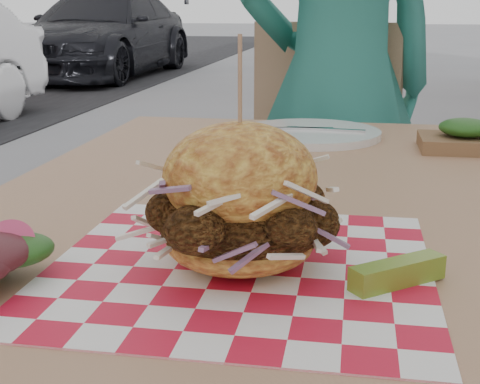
% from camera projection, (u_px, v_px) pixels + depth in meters
% --- Properties ---
extents(diner, '(0.68, 0.58, 1.59)m').
position_uv_depth(diner, '(338.00, 86.00, 1.72)').
color(diner, '#2C7F71').
rests_on(diner, ground).
extents(car_dark, '(1.84, 4.22, 1.21)m').
position_uv_depth(car_dark, '(103.00, 34.00, 9.73)').
color(car_dark, black).
rests_on(car_dark, ground).
extents(patio_table, '(0.80, 1.20, 0.75)m').
position_uv_depth(patio_table, '(286.00, 251.00, 0.90)').
color(patio_table, tan).
rests_on(patio_table, ground).
extents(patio_chair, '(0.51, 0.52, 0.95)m').
position_uv_depth(patio_chair, '(330.00, 172.00, 1.83)').
color(patio_chair, tan).
rests_on(patio_chair, ground).
extents(paper_liner, '(0.36, 0.36, 0.00)m').
position_uv_depth(paper_liner, '(240.00, 266.00, 0.64)').
color(paper_liner, red).
rests_on(paper_liner, patio_table).
extents(sandwich, '(0.19, 0.19, 0.22)m').
position_uv_depth(sandwich, '(240.00, 205.00, 0.62)').
color(sandwich, '#EEB443').
rests_on(sandwich, paper_liner).
extents(pickle_spear, '(0.09, 0.08, 0.02)m').
position_uv_depth(pickle_spear, '(398.00, 273.00, 0.59)').
color(pickle_spear, olive).
rests_on(pickle_spear, paper_liner).
extents(place_setting, '(0.27, 0.27, 0.02)m').
position_uv_depth(place_setting, '(310.00, 133.00, 1.28)').
color(place_setting, white).
rests_on(place_setting, patio_table).
extents(kraft_tray, '(0.15, 0.12, 0.06)m').
position_uv_depth(kraft_tray, '(464.00, 137.00, 1.16)').
color(kraft_tray, brown).
rests_on(kraft_tray, patio_table).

